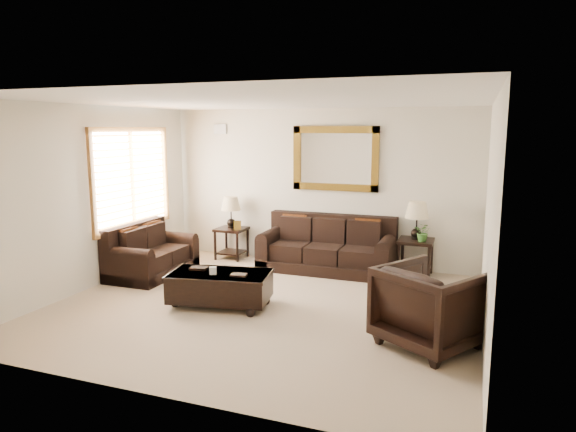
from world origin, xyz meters
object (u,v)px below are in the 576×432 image
at_px(end_table_right, 416,228).
at_px(end_table_left, 231,218).
at_px(armchair, 431,303).
at_px(coffee_table, 220,285).
at_px(sofa, 328,251).
at_px(loveseat, 150,256).

bearing_deg(end_table_right, end_table_left, 179.73).
relative_size(end_table_right, armchair, 1.23).
xyz_separation_m(end_table_right, coffee_table, (-2.29, -2.35, -0.51)).
xyz_separation_m(sofa, loveseat, (-2.64, -1.29, -0.02)).
bearing_deg(end_table_left, coffee_table, -66.96).
height_order(end_table_right, armchair, end_table_right).
bearing_deg(end_table_right, loveseat, -160.89).
relative_size(sofa, end_table_right, 1.83).
xyz_separation_m(coffee_table, armchair, (2.76, -0.38, 0.21)).
distance_m(sofa, end_table_right, 1.51).
bearing_deg(end_table_left, armchair, -36.11).
height_order(end_table_left, end_table_right, end_table_right).
height_order(end_table_left, armchair, end_table_left).
bearing_deg(sofa, coffee_table, -111.13).
height_order(sofa, armchair, armchair).
bearing_deg(sofa, loveseat, -153.97).
xyz_separation_m(end_table_left, end_table_right, (3.30, -0.02, 0.05)).
relative_size(loveseat, end_table_left, 1.30).
bearing_deg(sofa, end_table_right, 4.86).
height_order(loveseat, end_table_left, end_table_left).
relative_size(end_table_right, coffee_table, 0.84).
bearing_deg(sofa, armchair, -53.94).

